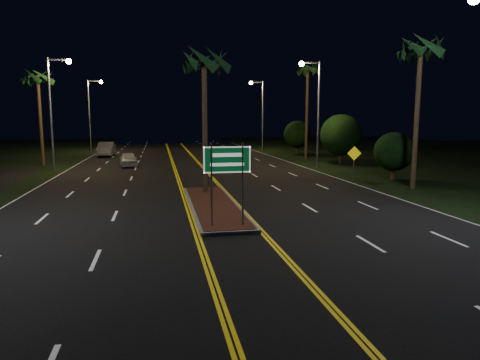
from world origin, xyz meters
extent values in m
plane|color=black|center=(0.00, 0.00, 0.00)|extent=(120.00, 120.00, 0.00)
cube|color=gray|center=(0.00, 7.00, 0.07)|extent=(2.25, 10.25, 0.15)
cube|color=#592819|center=(0.00, 7.00, 0.16)|extent=(2.00, 10.00, 0.02)
cylinder|color=gray|center=(-0.60, 2.80, 1.75)|extent=(0.08, 0.08, 3.20)
cylinder|color=gray|center=(0.60, 2.80, 1.75)|extent=(0.08, 0.08, 3.20)
cube|color=#07471E|center=(0.00, 2.80, 2.70)|extent=(1.80, 0.04, 1.00)
cube|color=white|center=(0.00, 2.77, 2.70)|extent=(1.80, 0.01, 1.00)
cylinder|color=gray|center=(-11.00, 24.00, 4.50)|extent=(0.18, 0.18, 9.00)
cube|color=gray|center=(-10.20, 24.00, 8.85)|extent=(1.60, 0.12, 0.12)
sphere|color=#F5C56E|center=(-9.40, 24.00, 8.75)|extent=(0.44, 0.44, 0.44)
cylinder|color=gray|center=(-11.00, 44.00, 4.50)|extent=(0.18, 0.18, 9.00)
cube|color=gray|center=(-10.20, 44.00, 8.85)|extent=(1.60, 0.12, 0.12)
sphere|color=#F5C56E|center=(-9.40, 44.00, 8.75)|extent=(0.44, 0.44, 0.44)
cylinder|color=gray|center=(11.00, 22.00, 4.50)|extent=(0.18, 0.18, 9.00)
cube|color=gray|center=(10.20, 22.00, 8.85)|extent=(1.60, 0.12, 0.12)
sphere|color=#F5C56E|center=(9.40, 22.00, 8.75)|extent=(0.44, 0.44, 0.44)
cylinder|color=gray|center=(11.00, 42.00, 4.50)|extent=(0.18, 0.18, 9.00)
cube|color=gray|center=(10.20, 42.00, 8.85)|extent=(1.60, 0.12, 0.12)
sphere|color=#F5C56E|center=(9.40, 42.00, 8.75)|extent=(0.44, 0.44, 0.44)
cylinder|color=#382819|center=(0.00, 10.50, 3.75)|extent=(0.28, 0.28, 7.50)
cylinder|color=#382819|center=(-12.80, 28.00, 4.00)|extent=(0.28, 0.28, 8.00)
cylinder|color=#382819|center=(12.50, 10.00, 4.25)|extent=(0.28, 0.28, 8.50)
cylinder|color=#382819|center=(12.80, 30.00, 4.75)|extent=(0.28, 0.28, 9.50)
cylinder|color=#382819|center=(13.50, 14.00, 0.45)|extent=(0.24, 0.24, 0.90)
sphere|color=black|center=(13.50, 14.00, 1.95)|extent=(2.70, 2.70, 2.70)
cylinder|color=#382819|center=(14.00, 24.00, 0.63)|extent=(0.24, 0.24, 1.26)
sphere|color=black|center=(14.00, 24.00, 2.73)|extent=(3.78, 3.78, 3.78)
cylinder|color=#382819|center=(13.80, 36.00, 0.54)|extent=(0.24, 0.24, 1.08)
sphere|color=black|center=(13.80, 36.00, 2.34)|extent=(3.24, 3.24, 3.24)
imported|color=silver|center=(-5.18, 25.99, 0.73)|extent=(2.38, 4.57, 1.46)
imported|color=#A0A0A9|center=(-8.38, 37.41, 0.91)|extent=(2.40, 5.47, 1.81)
cylinder|color=gray|center=(10.80, 14.51, 1.01)|extent=(0.07, 0.07, 2.02)
cube|color=yellow|center=(10.80, 14.49, 1.84)|extent=(0.97, 0.15, 0.98)
camera|label=1|loc=(-2.53, -13.06, 4.25)|focal=32.00mm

